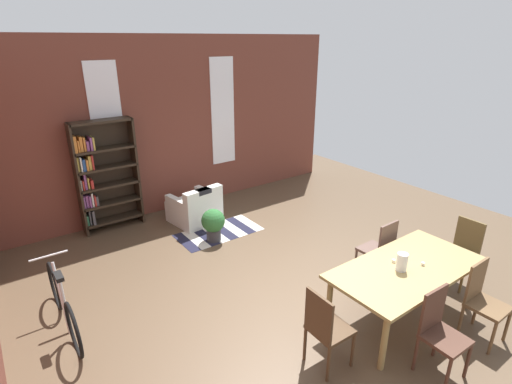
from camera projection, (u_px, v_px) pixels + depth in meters
ground_plane at (304, 301)px, 5.31m from camera, size 10.31×10.31×0.00m
back_wall_brick at (169, 126)px, 7.72m from camera, size 7.81×0.12×3.40m
window_pane_0 at (108, 126)px, 6.96m from camera, size 0.55×0.02×2.21m
window_pane_1 at (223, 112)px, 8.26m from camera, size 0.55×0.02×2.21m
dining_table at (406, 272)px, 4.77m from camera, size 1.99×0.99×0.74m
vase_on_table at (402, 262)px, 4.63m from camera, size 0.13×0.13×0.22m
tealight_candle_0 at (394, 261)px, 4.83m from camera, size 0.04×0.04×0.04m
tealight_candle_1 at (423, 264)px, 4.77m from camera, size 0.04×0.04×0.04m
tealight_candle_2 at (404, 263)px, 4.79m from camera, size 0.04×0.04×0.03m
dining_chair_far_right at (380, 248)px, 5.62m from camera, size 0.41×0.41×0.95m
dining_chair_head_left at (325, 327)px, 4.09m from camera, size 0.41×0.41×0.95m
dining_chair_near_left at (440, 330)px, 4.04m from camera, size 0.41×0.41×0.95m
dining_chair_near_right at (483, 299)px, 4.53m from camera, size 0.40×0.40×0.95m
dining_chair_head_right at (463, 250)px, 5.58m from camera, size 0.40×0.40×0.95m
bookshelf_tall at (103, 175)px, 6.99m from camera, size 1.07×0.30×2.02m
armchair_white at (195, 208)px, 7.51m from camera, size 0.90×0.90×0.75m
bicycle_second at (63, 305)px, 4.72m from camera, size 0.44×1.69×0.89m
potted_plant_by_shelf at (213, 223)px, 6.79m from camera, size 0.41×0.41×0.59m
striped_rug at (219, 232)px, 7.19m from camera, size 1.52×0.78×0.01m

